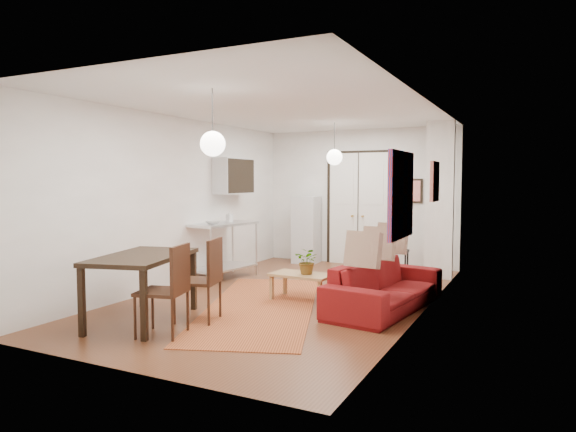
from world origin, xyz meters
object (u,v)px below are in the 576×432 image
at_px(dining_chair_near, 203,272).
at_px(black_side_chair, 398,246).
at_px(dining_chair_far, 168,281).
at_px(sofa, 385,286).
at_px(dining_table, 142,262).
at_px(coffee_table, 302,277).
at_px(fridge, 306,230).
at_px(kitchen_counter, 223,241).

height_order(dining_chair_near, black_side_chair, dining_chair_near).
bearing_deg(dining_chair_far, sofa, 123.72).
height_order(dining_table, black_side_chair, black_side_chair).
distance_m(dining_table, black_side_chair, 5.22).
relative_size(sofa, dining_chair_far, 2.13).
distance_m(sofa, black_side_chair, 2.83).
xyz_separation_m(coffee_table, fridge, (-1.40, 3.27, 0.38)).
xyz_separation_m(fridge, dining_chair_far, (0.67, -5.49, -0.10)).
relative_size(coffee_table, fridge, 0.65).
xyz_separation_m(coffee_table, dining_table, (-1.33, -1.98, 0.42)).
height_order(kitchen_counter, fridge, fridge).
distance_m(dining_table, dining_chair_near, 0.77).
bearing_deg(black_side_chair, sofa, 94.19).
bearing_deg(coffee_table, dining_chair_far, -108.24).
relative_size(dining_table, black_side_chair, 1.87).
relative_size(dining_chair_near, dining_chair_far, 1.00).
bearing_deg(kitchen_counter, coffee_table, -16.70).
height_order(fridge, dining_table, fridge).
xyz_separation_m(kitchen_counter, fridge, (0.65, 2.33, 0.04)).
distance_m(coffee_table, fridge, 3.58).
relative_size(sofa, black_side_chair, 2.45).
height_order(sofa, dining_chair_near, dining_chair_near).
bearing_deg(dining_chair_far, dining_chair_near, 165.55).
xyz_separation_m(fridge, dining_chair_near, (0.67, -4.79, -0.10)).
distance_m(dining_chair_near, dining_chair_far, 0.70).
distance_m(sofa, fridge, 4.22).
bearing_deg(dining_chair_far, dining_table, -126.22).
height_order(fridge, black_side_chair, fridge).
bearing_deg(sofa, dining_chair_far, 146.17).
bearing_deg(dining_chair_near, fridge, 173.46).
xyz_separation_m(coffee_table, kitchen_counter, (-2.04, 0.94, 0.34)).
bearing_deg(sofa, black_side_chair, 18.63).
bearing_deg(dining_table, kitchen_counter, 103.75).
distance_m(kitchen_counter, dining_chair_far, 3.42).
distance_m(dining_chair_far, black_side_chair, 5.24).
bearing_deg(dining_table, dining_chair_far, -21.78).
relative_size(coffee_table, dining_chair_near, 0.88).
xyz_separation_m(kitchen_counter, dining_chair_far, (1.31, -3.16, -0.07)).
bearing_deg(dining_chair_far, fridge, 172.46).
bearing_deg(black_side_chair, dining_chair_near, 64.49).
xyz_separation_m(dining_chair_near, black_side_chair, (1.49, 4.32, -0.08)).
height_order(coffee_table, dining_table, dining_table).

